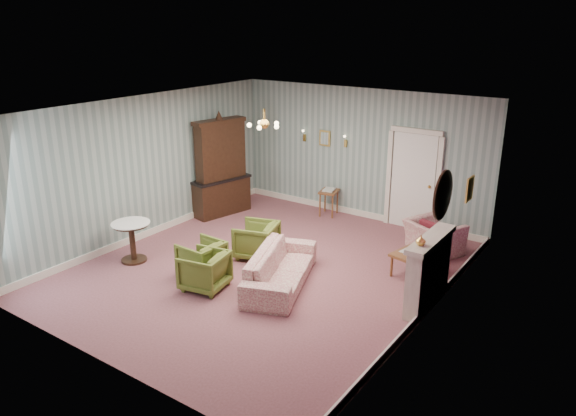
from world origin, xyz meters
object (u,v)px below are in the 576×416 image
Objects in this scene: olive_chair_c at (256,238)px; fireplace at (428,271)px; olive_chair_b at (202,256)px; wingback_chair at (434,232)px; dresser at (220,165)px; side_table_black at (433,260)px; sofa_chintz at (280,262)px; pedestal_table at (132,242)px; olive_chair_a at (204,269)px; coffee_table at (413,262)px.

fireplace is (3.34, 0.06, 0.21)m from olive_chair_c.
fireplace reaches higher than olive_chair_b.
dresser reaches higher than wingback_chair.
olive_chair_c is at bearing -160.61° from side_table_black.
pedestal_table is at bearing 85.27° from sofa_chintz.
fireplace is at bearing 16.55° from pedestal_table.
wingback_chair is at bearing 133.24° from olive_chair_a.
olive_chair_a is at bearing -139.01° from side_table_black.
olive_chair_c is 0.32× the size of dresser.
coffee_table is (-0.62, 0.94, -0.36)m from fireplace.
dresser is (-3.20, 2.16, 0.76)m from sofa_chintz.
sofa_chintz is 2.73× the size of pedestal_table.
olive_chair_c is 3.35m from fireplace.
sofa_chintz reaches higher than olive_chair_c.
wingback_chair is at bearing 111.38° from olive_chair_c.
olive_chair_c reaches higher than side_table_black.
side_table_black is at bearing 8.03° from dresser.
olive_chair_c is 1.20× the size of side_table_black.
dresser reaches higher than olive_chair_b.
olive_chair_a is 1.85m from pedestal_table.
side_table_black is at bearing 135.51° from wingback_chair.
fireplace is at bearing -1.94° from dresser.
wingback_chair reaches higher than olive_chair_a.
olive_chair_b is 0.30× the size of dresser.
dresser is (-2.17, 1.49, 0.79)m from olive_chair_c.
coffee_table is at bearing 6.89° from dresser.
pedestal_table is at bearing -75.87° from olive_chair_b.
sofa_chintz reaches higher than pedestal_table.
olive_chair_a is at bearing 50.22° from olive_chair_b.
side_table_black is at bearing 27.66° from pedestal_table.
olive_chair_c is 2.30m from pedestal_table.
olive_chair_a is 3.63m from fireplace.
dresser is 5.72m from fireplace.
wingback_chair is at bearing 139.76° from olive_chair_b.
side_table_black is (5.22, -0.42, -0.86)m from dresser.
olive_chair_b reaches higher than coffee_table.
wingback_chair is 0.41× the size of dresser.
side_table_black is (0.38, -1.04, -0.11)m from wingback_chair.
wingback_chair is 5.71m from pedestal_table.
olive_chair_c reaches higher than olive_chair_b.
coffee_table is 1.37× the size of side_table_black.
fireplace reaches higher than pedestal_table.
wingback_chair is 4.94m from dresser.
sofa_chintz is at bearing 15.62° from pedestal_table.
olive_chair_a is 0.51× the size of fireplace.
wingback_chair is at bearing -50.84° from sofa_chintz.
coffee_table is at bearing -65.51° from sofa_chintz.
pedestal_table is at bearing 64.30° from wingback_chair.
sofa_chintz is (1.04, -0.67, 0.04)m from olive_chair_c.
olive_chair_c is 0.88× the size of coffee_table.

